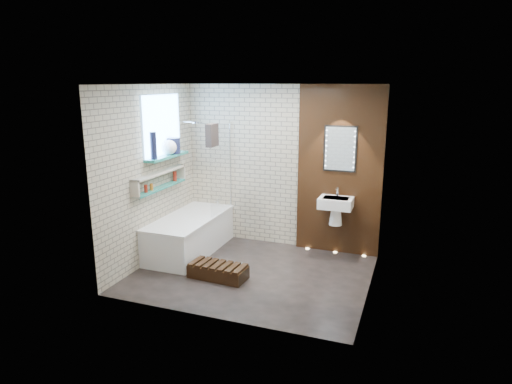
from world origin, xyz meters
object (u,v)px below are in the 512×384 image
at_px(bathtub, 190,234).
at_px(led_mirror, 340,149).
at_px(bath_screen, 221,169).
at_px(walnut_step, 218,272).
at_px(washbasin, 336,207).

xyz_separation_m(bathtub, led_mirror, (2.17, 0.78, 1.36)).
xyz_separation_m(bath_screen, walnut_step, (0.48, -1.19, -1.19)).
relative_size(washbasin, led_mirror, 0.83).
height_order(bath_screen, led_mirror, led_mirror).
distance_m(bath_screen, walnut_step, 1.75).
bearing_deg(walnut_step, bath_screen, 111.91).
bearing_deg(bathtub, washbasin, 16.01).
bearing_deg(bathtub, walnut_step, -41.98).
distance_m(bathtub, walnut_step, 1.14).
xyz_separation_m(bathtub, walnut_step, (0.83, -0.75, -0.20)).
height_order(washbasin, led_mirror, led_mirror).
relative_size(led_mirror, walnut_step, 0.88).
height_order(bathtub, walnut_step, bathtub).
distance_m(bath_screen, led_mirror, 1.89).
bearing_deg(washbasin, bathtub, -163.99).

